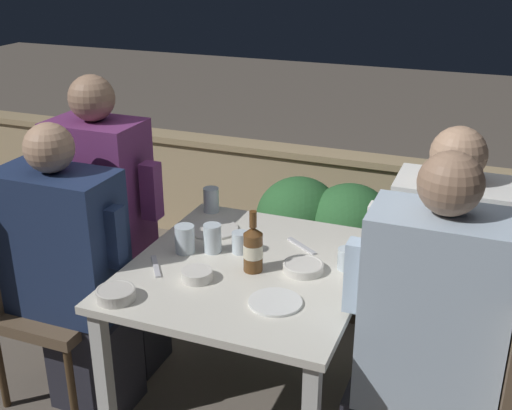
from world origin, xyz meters
The scene contains 25 objects.
parapet_wall centered at (0.00, 1.57, 0.34)m, with size 9.00×0.18×0.66m.
dining_table centered at (0.00, 0.00, 0.61)m, with size 0.87×0.97×0.70m.
planter_hedge centered at (0.16, 1.00, 0.38)m, with size 1.01×0.47×0.69m.
chair_left_near centered at (-0.90, -0.16, 0.54)m, with size 0.42×0.42×0.93m.
person_navy_jumper centered at (-0.70, -0.16, 0.61)m, with size 0.52×0.26×1.22m.
chair_left_far centered at (-0.91, 0.14, 0.54)m, with size 0.42×0.42×0.93m.
person_purple_stripe centered at (-0.71, 0.14, 0.68)m, with size 0.48×0.26×1.34m.
chair_right_near centered at (0.87, -0.20, 0.54)m, with size 0.42×0.42×0.93m.
person_blue_shirt centered at (0.67, -0.20, 0.65)m, with size 0.50×0.26×1.30m.
chair_right_far centered at (0.87, 0.15, 0.54)m, with size 0.42×0.42×0.93m.
person_white_polo centered at (0.67, 0.15, 0.64)m, with size 0.48×0.26×1.27m.
beer_bottle centered at (0.03, -0.03, 0.79)m, with size 0.07×0.07×0.24m.
plate_0 centered at (-0.26, 0.24, 0.71)m, with size 0.21×0.21×0.01m.
plate_1 centered at (0.19, -0.22, 0.71)m, with size 0.18×0.18×0.01m.
bowl_0 centered at (-0.13, -0.17, 0.72)m, with size 0.11×0.11×0.04m.
bowl_1 centered at (0.20, 0.03, 0.72)m, with size 0.15×0.15×0.03m.
bowl_2 centered at (-0.33, -0.39, 0.72)m, with size 0.13×0.13×0.04m.
glass_cup_0 centered at (-0.28, 0.01, 0.76)m, with size 0.08×0.08×0.11m.
glass_cup_1 centered at (-0.18, 0.06, 0.76)m, with size 0.07×0.07×0.12m.
glass_cup_2 centered at (-0.07, 0.09, 0.74)m, with size 0.07×0.07×0.09m.
glass_cup_3 centered at (0.35, 0.11, 0.74)m, with size 0.06×0.06×0.08m.
glass_cup_4 centered at (-0.35, 0.42, 0.76)m, with size 0.07×0.07×0.11m.
fork_0 centered at (0.14, 0.22, 0.70)m, with size 0.15×0.12×0.01m.
fork_1 centered at (-0.32, -0.14, 0.70)m, with size 0.12×0.15×0.01m.
potted_plant centered at (-1.17, 0.72, 0.41)m, with size 0.28×0.28×0.68m.
Camera 1 is at (0.81, -1.99, 1.85)m, focal length 45.00 mm.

